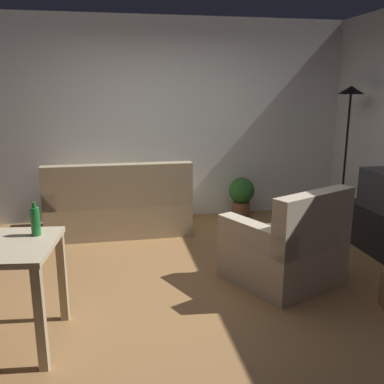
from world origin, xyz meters
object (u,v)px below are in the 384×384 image
torchiere_lamp (349,118)px  bottle_green (35,221)px  armchair (287,249)px  couch (120,208)px  potted_plant (241,195)px

torchiere_lamp → bottle_green: bearing=-151.4°
torchiere_lamp → bottle_green: 4.01m
armchair → bottle_green: bottle_green is taller
torchiere_lamp → armchair: bearing=-133.6°
couch → torchiere_lamp: 3.10m
armchair → potted_plant: bearing=-120.7°
torchiere_lamp → potted_plant: bearing=153.0°
couch → torchiere_lamp: bearing=174.2°
potted_plant → bottle_green: bottle_green is taller
potted_plant → armchair: 2.04m
torchiere_lamp → potted_plant: (-1.18, 0.60, -1.08)m
potted_plant → armchair: (-0.18, -2.03, -0.01)m
bottle_green → potted_plant: bearing=47.4°
couch → armchair: size_ratio=1.49×
potted_plant → armchair: size_ratio=0.49×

